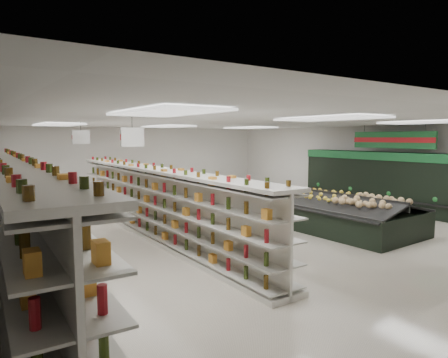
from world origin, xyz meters
TOP-DOWN VIEW (x-y plane):
  - floor at (0.00, 0.00)m, footprint 16.00×16.00m
  - ceiling at (0.00, 0.00)m, footprint 14.00×16.00m
  - wall_back at (0.00, 8.00)m, footprint 14.00×0.02m
  - wall_right at (7.00, 0.00)m, footprint 0.02×16.00m
  - produce_wall_case at (6.53, -1.50)m, footprint 0.93×8.00m
  - aisle_sign_near at (-3.80, -2.00)m, footprint 0.52×0.06m
  - aisle_sign_far at (-3.80, 2.00)m, footprint 0.52×0.06m
  - hortifruti_banner at (6.25, -1.50)m, footprint 0.12×3.20m
  - gondola_left at (-5.93, -0.50)m, footprint 1.49×12.93m
  - gondola_center at (-2.36, 0.12)m, footprint 0.95×11.00m
  - produce_island at (2.47, -0.80)m, footprint 2.89×7.44m
  - soda_endcap at (-0.55, 6.12)m, footprint 1.27×1.02m
  - shopper_main at (-1.00, -1.10)m, footprint 0.68×0.63m
  - shopper_background at (-4.20, 5.00)m, footprint 0.65×0.96m

SIDE VIEW (x-z plane):
  - floor at x=0.00m, z-range 0.00..0.00m
  - produce_island at x=2.47m, z-range -0.05..1.05m
  - soda_endcap at x=-0.55m, z-range -0.02..1.40m
  - shopper_main at x=-1.00m, z-range 0.00..1.56m
  - gondola_center at x=-2.36m, z-range -0.08..1.83m
  - shopper_background at x=-4.20m, z-range 0.00..1.86m
  - gondola_left at x=-5.93m, z-range -0.09..2.14m
  - produce_wall_case at x=6.53m, z-range 0.14..2.34m
  - wall_back at x=0.00m, z-range 0.00..3.20m
  - wall_right at x=7.00m, z-range 0.00..3.20m
  - hortifruti_banner at x=6.25m, z-range 2.18..3.13m
  - aisle_sign_near at x=-3.80m, z-range 2.38..3.13m
  - aisle_sign_far at x=-3.80m, z-range 2.38..3.13m
  - ceiling at x=0.00m, z-range 3.19..3.21m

